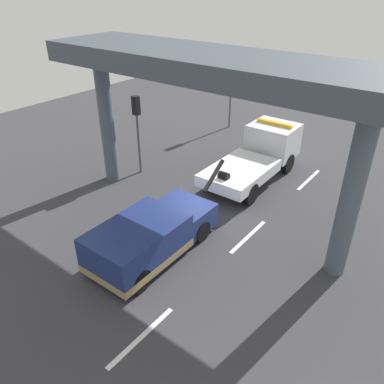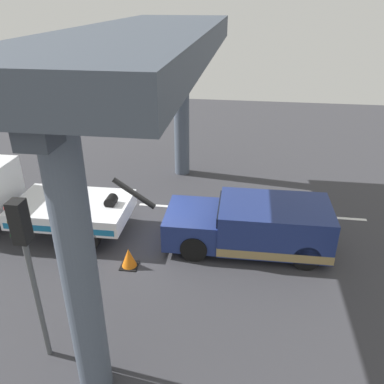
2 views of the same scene
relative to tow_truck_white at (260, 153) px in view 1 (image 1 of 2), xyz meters
The scene contains 10 objects.
ground_plane 5.06m from the tow_truck_white, behind, with size 60.00×40.00×0.10m, color #38383D.
lane_stripe_west 11.21m from the tow_truck_white, 168.09° to the right, with size 2.60×0.16×0.01m, color silver.
lane_stripe_mid 5.55m from the tow_truck_white, 154.88° to the right, with size 2.60×0.16×0.01m, color silver.
lane_stripe_east 2.82m from the tow_truck_white, 64.48° to the right, with size 2.60×0.16×0.01m, color silver.
tow_truck_white is the anchor object (origin of this frame).
towed_van_green 8.09m from the tow_truck_white, behind, with size 5.22×2.26×1.58m.
overpass_structure 6.66m from the tow_truck_white, behind, with size 3.60×13.25×6.66m.
traffic_light_far 6.29m from the tow_truck_white, 124.00° to the left, with size 0.39×0.32×3.99m.
traffic_light_mid 7.43m from the tow_truck_white, 44.42° to the left, with size 0.39×0.32×4.34m.
traffic_cone_orange 4.69m from the tow_truck_white, 159.73° to the left, with size 0.53×0.53×0.63m.
Camera 1 is at (-10.93, -7.88, 8.96)m, focal length 35.54 mm.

